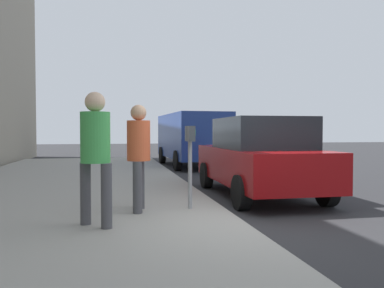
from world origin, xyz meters
TOP-DOWN VIEW (x-y plane):
  - ground_plane at (0.00, 0.00)m, footprint 80.00×80.00m
  - sidewalk_slab at (0.00, 3.00)m, footprint 28.00×6.00m
  - parking_meter at (0.88, 0.60)m, footprint 0.36×0.12m
  - pedestrian_at_meter at (0.86, 1.47)m, footprint 0.53×0.38m
  - pedestrian_bystander at (-0.06, 2.12)m, footprint 0.43×0.44m
  - parked_sedan_near at (2.63, -1.35)m, footprint 4.42×2.01m
  - parked_van_far at (10.21, -1.35)m, footprint 5.27×2.28m

SIDE VIEW (x-z plane):
  - ground_plane at x=0.00m, z-range 0.00..0.00m
  - sidewalk_slab at x=0.00m, z-range 0.00..0.15m
  - parked_sedan_near at x=2.63m, z-range 0.01..1.78m
  - parking_meter at x=0.88m, z-range 0.46..1.87m
  - pedestrian_at_meter at x=0.86m, z-range 0.31..2.06m
  - parked_van_far at x=10.21m, z-range 0.17..2.35m
  - pedestrian_bystander at x=-0.06m, z-range 0.33..2.20m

